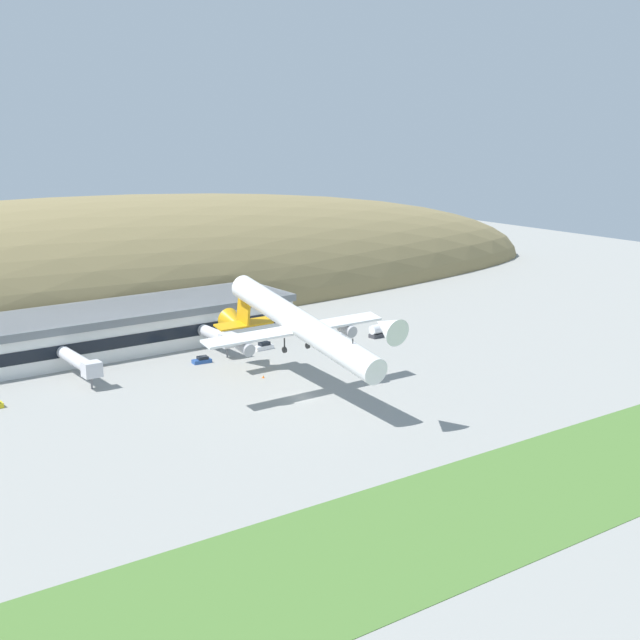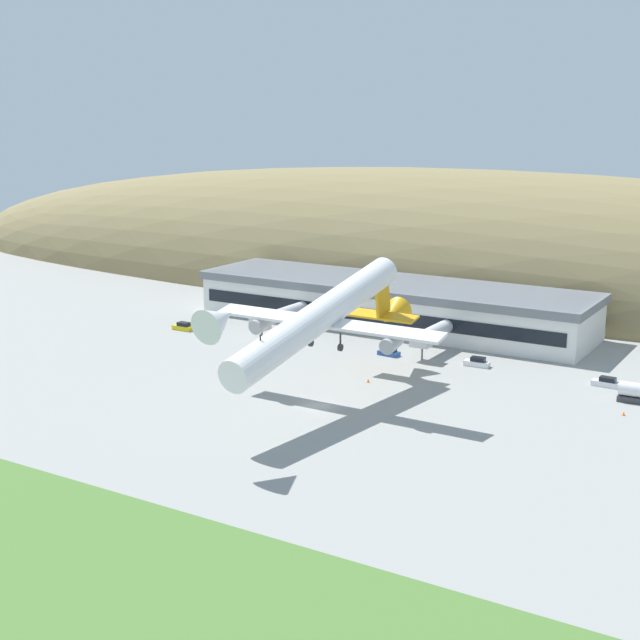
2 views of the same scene
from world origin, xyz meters
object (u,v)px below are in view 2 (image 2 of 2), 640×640
service_car_2 (477,362)px  service_car_3 (389,352)px  cargo_airplane (322,318)px  fuel_truck (639,394)px  jetway_0 (278,316)px  service_car_0 (607,383)px  service_car_1 (183,327)px  terminal_building (391,301)px  traffic_cone_1 (368,381)px  jetway_1 (431,334)px  traffic_cone_0 (624,414)px

service_car_2 → service_car_3: service_car_2 is taller
service_car_3 → cargo_airplane: bearing=-82.5°
fuel_truck → jetway_0: bearing=174.7°
jetway_0 → service_car_0: (64.07, -0.61, -3.33)m
service_car_1 → service_car_3: size_ratio=1.10×
terminal_building → traffic_cone_1: size_ratio=143.75×
terminal_building → jetway_1: 24.18m
terminal_building → service_car_1: terminal_building is taller
jetway_0 → jetway_1: bearing=3.9°
jetway_0 → service_car_1: size_ratio=3.77×
terminal_building → service_car_2: size_ratio=18.49×
service_car_1 → traffic_cone_1: bearing=-14.1°
jetway_0 → jetway_1: same height
traffic_cone_0 → service_car_3: bearing=165.0°
cargo_airplane → terminal_building: bearing=105.6°
jetway_0 → cargo_airplane: size_ratio=0.31×
cargo_airplane → traffic_cone_1: bearing=87.3°
cargo_airplane → traffic_cone_0: bearing=24.6°
jetway_1 → traffic_cone_0: (37.85, -15.84, -3.71)m
service_car_3 → fuel_truck: (44.73, -4.67, 0.85)m
cargo_airplane → service_car_0: 48.41m
service_car_0 → service_car_2: (-22.20, 0.35, 0.03)m
service_car_0 → fuel_truck: (6.24, -5.94, 0.79)m
terminal_building → cargo_airplane: bearing=-74.4°
service_car_2 → service_car_0: bearing=-0.9°
jetway_0 → jetway_1: (31.92, 2.16, -0.00)m
fuel_truck → traffic_cone_1: 41.86m
terminal_building → fuel_truck: 61.14m
service_car_1 → fuel_truck: (89.36, -0.43, 0.77)m
cargo_airplane → service_car_1: bearing=151.9°
service_car_2 → traffic_cone_1: service_car_2 is taller
service_car_1 → service_car_3: 44.83m
service_car_0 → service_car_2: service_car_2 is taller
traffic_cone_0 → terminal_building: bearing=148.7°
jetway_1 → service_car_1: 51.75m
jetway_0 → service_car_3: (25.57, -1.88, -3.40)m
terminal_building → service_car_0: (48.94, -20.12, -4.57)m
service_car_0 → traffic_cone_1: size_ratio=7.88×
service_car_1 → terminal_building: bearing=36.9°
service_car_2 → service_car_1: bearing=-174.5°
service_car_2 → service_car_3: (-16.29, -1.61, -0.10)m
service_car_3 → traffic_cone_1: service_car_3 is taller
jetway_1 → service_car_3: bearing=-147.6°
service_car_2 → traffic_cone_0: bearing=-25.7°
service_car_0 → service_car_3: 38.52m
service_car_0 → cargo_airplane: bearing=-137.6°
jetway_0 → terminal_building: bearing=52.2°
cargo_airplane → service_car_2: bearing=68.9°
jetway_0 → traffic_cone_1: (30.20, -18.49, -3.71)m
cargo_airplane → traffic_cone_0: 46.13m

